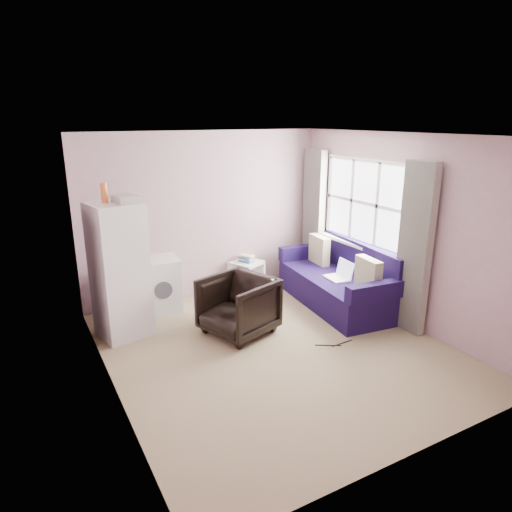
{
  "coord_description": "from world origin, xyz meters",
  "views": [
    {
      "loc": [
        -2.6,
        -4.23,
        2.68
      ],
      "look_at": [
        0.05,
        0.6,
        1.0
      ],
      "focal_mm": 32.0,
      "sensor_mm": 36.0,
      "label": 1
    }
  ],
  "objects": [
    {
      "name": "room",
      "position": [
        0.02,
        0.01,
        1.25
      ],
      "size": [
        3.84,
        4.24,
        2.54
      ],
      "color": "#8F7D5E",
      "rests_on": "ground"
    },
    {
      "name": "armchair",
      "position": [
        -0.21,
        0.59,
        0.41
      ],
      "size": [
        0.97,
        1.0,
        0.82
      ],
      "primitive_type": "imported",
      "rotation": [
        0.0,
        0.0,
        -1.25
      ],
      "color": "black",
      "rests_on": "ground"
    },
    {
      "name": "fridge",
      "position": [
        -1.51,
        1.28,
        0.87
      ],
      "size": [
        0.69,
        0.68,
        1.95
      ],
      "rotation": [
        0.0,
        0.0,
        0.18
      ],
      "color": "silver",
      "rests_on": "ground"
    },
    {
      "name": "washing_machine",
      "position": [
        -0.86,
        1.82,
        0.4
      ],
      "size": [
        0.6,
        0.6,
        0.77
      ],
      "rotation": [
        0.0,
        0.0,
        -0.12
      ],
      "color": "silver",
      "rests_on": "ground"
    },
    {
      "name": "side_table",
      "position": [
        0.59,
        1.9,
        0.28
      ],
      "size": [
        0.57,
        0.57,
        0.59
      ],
      "rotation": [
        0.0,
        0.0,
        0.43
      ],
      "color": "white",
      "rests_on": "ground"
    },
    {
      "name": "sofa",
      "position": [
        1.56,
        0.74,
        0.34
      ],
      "size": [
        1.16,
        2.17,
        0.93
      ],
      "rotation": [
        0.0,
        0.0,
        -0.11
      ],
      "color": "#190D3E",
      "rests_on": "ground"
    },
    {
      "name": "window_dressing",
      "position": [
        1.78,
        0.7,
        1.11
      ],
      "size": [
        0.17,
        2.62,
        2.18
      ],
      "color": "white",
      "rests_on": "ground"
    },
    {
      "name": "floor_cables",
      "position": [
        0.68,
        -0.28,
        0.01
      ],
      "size": [
        0.49,
        0.18,
        0.01
      ],
      "rotation": [
        0.0,
        0.0,
        -0.2
      ],
      "color": "black",
      "rests_on": "ground"
    }
  ]
}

